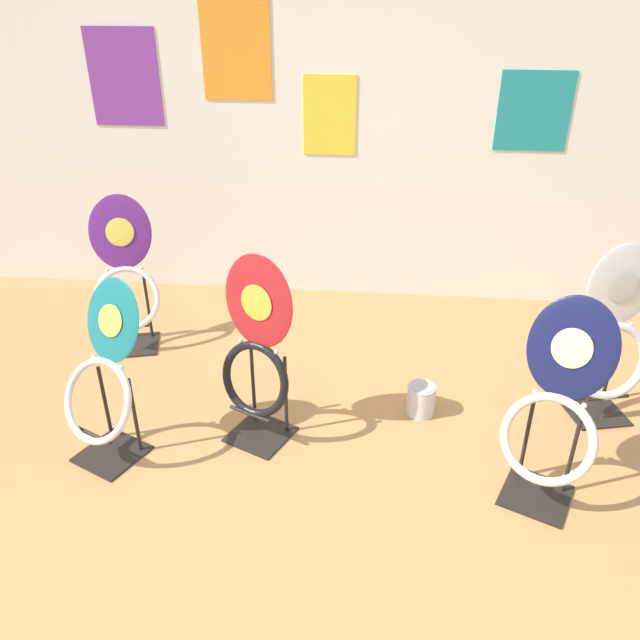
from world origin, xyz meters
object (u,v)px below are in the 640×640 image
at_px(toilet_seat_display_teal_sax, 104,380).
at_px(toilet_seat_display_white_plain, 612,342).
at_px(toilet_seat_display_purple_note, 125,278).
at_px(toilet_seat_display_crimson_swirl, 257,355).
at_px(paint_can, 421,399).
at_px(toilet_seat_display_navy_moon, 556,411).

height_order(toilet_seat_display_teal_sax, toilet_seat_display_white_plain, toilet_seat_display_white_plain).
relative_size(toilet_seat_display_purple_note, toilet_seat_display_crimson_swirl, 0.96).
distance_m(toilet_seat_display_teal_sax, paint_can, 1.57).
bearing_deg(toilet_seat_display_navy_moon, paint_can, 134.07).
relative_size(toilet_seat_display_white_plain, toilet_seat_display_crimson_swirl, 0.97).
bearing_deg(toilet_seat_display_teal_sax, toilet_seat_display_purple_note, 105.53).
distance_m(toilet_seat_display_purple_note, toilet_seat_display_crimson_swirl, 1.24).
relative_size(toilet_seat_display_navy_moon, paint_can, 5.22).
bearing_deg(toilet_seat_display_navy_moon, toilet_seat_display_crimson_swirl, 168.65).
bearing_deg(toilet_seat_display_white_plain, toilet_seat_display_crimson_swirl, -168.30).
xyz_separation_m(toilet_seat_display_teal_sax, toilet_seat_display_crimson_swirl, (0.67, 0.19, 0.06)).
distance_m(toilet_seat_display_white_plain, toilet_seat_display_crimson_swirl, 1.75).
xyz_separation_m(toilet_seat_display_white_plain, toilet_seat_display_navy_moon, (-0.41, -0.62, 0.01)).
height_order(toilet_seat_display_teal_sax, paint_can, toilet_seat_display_teal_sax).
xyz_separation_m(toilet_seat_display_navy_moon, paint_can, (-0.50, 0.52, -0.35)).
height_order(toilet_seat_display_navy_moon, toilet_seat_display_crimson_swirl, toilet_seat_display_crimson_swirl).
bearing_deg(toilet_seat_display_teal_sax, paint_can, 16.85).
bearing_deg(toilet_seat_display_teal_sax, toilet_seat_display_navy_moon, -2.15).
bearing_deg(toilet_seat_display_navy_moon, toilet_seat_display_purple_note, 154.62).
xyz_separation_m(toilet_seat_display_purple_note, toilet_seat_display_crimson_swirl, (0.95, -0.81, 0.02)).
xyz_separation_m(toilet_seat_display_purple_note, paint_can, (1.74, -0.55, -0.35)).
height_order(toilet_seat_display_white_plain, toilet_seat_display_crimson_swirl, toilet_seat_display_crimson_swirl).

